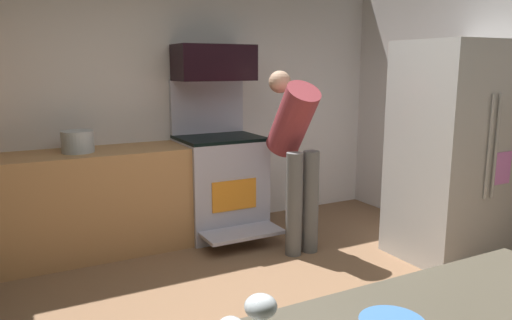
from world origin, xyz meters
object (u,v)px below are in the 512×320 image
object	(u,v)px
wine_glass_mid	(261,309)
stock_pot	(78,142)
oven_range	(220,182)
person_cook	(295,146)
refrigerator	(452,151)
microwave	(214,63)

from	to	relation	value
wine_glass_mid	stock_pot	bearing A→B (deg)	89.48
oven_range	person_cook	xyz separation A→B (m)	(0.41, -0.71, 0.42)
oven_range	refrigerator	xyz separation A→B (m)	(1.49, -1.44, 0.40)
refrigerator	wine_glass_mid	distance (m)	3.33
oven_range	stock_pot	bearing A→B (deg)	179.37
microwave	wine_glass_mid	size ratio (longest dim) A/B	4.74
person_cook	wine_glass_mid	bearing A→B (deg)	-124.04
person_cook	wine_glass_mid	distance (m)	3.06
oven_range	refrigerator	world-z (taller)	refrigerator
person_cook	stock_pot	world-z (taller)	person_cook
oven_range	person_cook	size ratio (longest dim) A/B	0.94
refrigerator	microwave	bearing A→B (deg)	134.13
microwave	stock_pot	bearing A→B (deg)	-176.41
stock_pot	microwave	bearing A→B (deg)	3.59
wine_glass_mid	person_cook	bearing A→B (deg)	55.96
microwave	stock_pot	distance (m)	1.43
oven_range	person_cook	bearing A→B (deg)	-60.24
microwave	wine_glass_mid	xyz separation A→B (m)	(-1.31, -3.34, -0.62)
oven_range	microwave	distance (m)	1.14
refrigerator	wine_glass_mid	xyz separation A→B (m)	(-2.80, -1.80, 0.11)
stock_pot	refrigerator	bearing A→B (deg)	-27.79
microwave	person_cook	distance (m)	1.15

